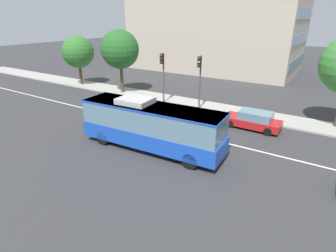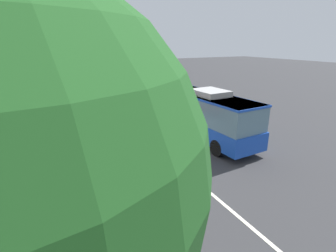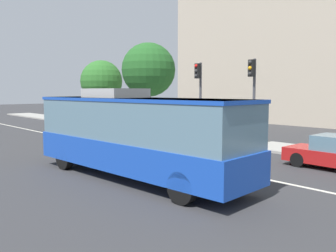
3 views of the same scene
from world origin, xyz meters
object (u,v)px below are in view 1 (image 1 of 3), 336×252
object	(u,v)px
transit_bus	(151,124)
traffic_light_mid_block	(200,74)
traffic_light_near_corner	(163,70)
street_tree_kerbside_right	(120,50)
sedan_red	(253,120)
street_tree_kerbside_left	(78,52)

from	to	relation	value
transit_bus	traffic_light_mid_block	bearing A→B (deg)	92.71
transit_bus	traffic_light_near_corner	size ratio (longest dim) A/B	1.95
street_tree_kerbside_right	sedan_red	bearing A→B (deg)	-9.47
sedan_red	street_tree_kerbside_right	bearing A→B (deg)	-8.82
traffic_light_near_corner	traffic_light_mid_block	size ratio (longest dim) A/B	1.00
sedan_red	street_tree_kerbside_left	bearing A→B (deg)	-6.32
traffic_light_near_corner	transit_bus	bearing A→B (deg)	29.29
traffic_light_near_corner	street_tree_kerbside_right	world-z (taller)	street_tree_kerbside_right
traffic_light_near_corner	traffic_light_mid_block	xyz separation A→B (m)	(4.01, 0.16, 0.00)
transit_bus	traffic_light_near_corner	xyz separation A→B (m)	(-4.98, 9.03, 1.75)
street_tree_kerbside_right	transit_bus	bearing A→B (deg)	-41.38
traffic_light_mid_block	street_tree_kerbside_right	bearing A→B (deg)	-92.19
traffic_light_mid_block	sedan_red	bearing A→B (deg)	75.19
sedan_red	traffic_light_near_corner	size ratio (longest dim) A/B	0.87
traffic_light_near_corner	sedan_red	bearing A→B (deg)	80.75
traffic_light_mid_block	street_tree_kerbside_left	bearing A→B (deg)	-90.75
traffic_light_near_corner	traffic_light_mid_block	distance (m)	4.02
traffic_light_near_corner	street_tree_kerbside_right	bearing A→B (deg)	-98.77
street_tree_kerbside_left	street_tree_kerbside_right	xyz separation A→B (m)	(7.32, -0.17, 0.76)
sedan_red	traffic_light_near_corner	distance (m)	10.36
traffic_light_mid_block	street_tree_kerbside_right	xyz separation A→B (m)	(-10.46, 0.89, 1.47)
transit_bus	street_tree_kerbside_right	distance (m)	15.57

